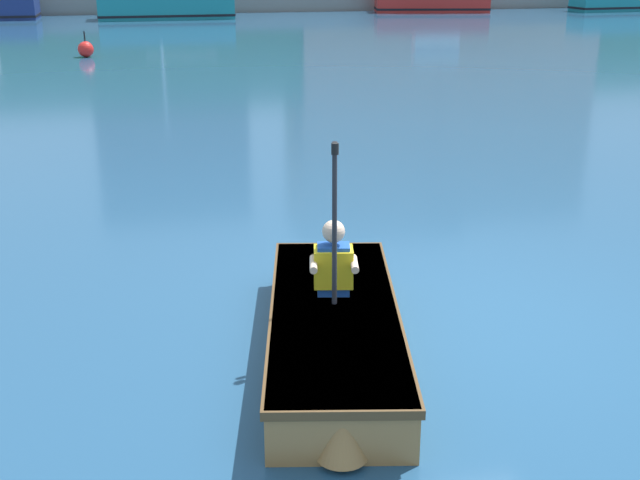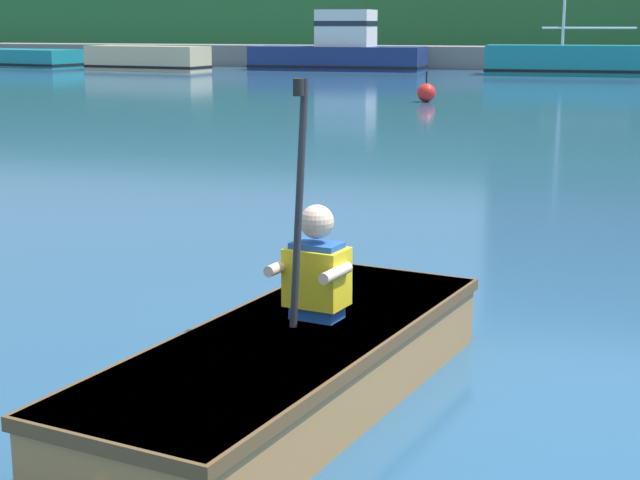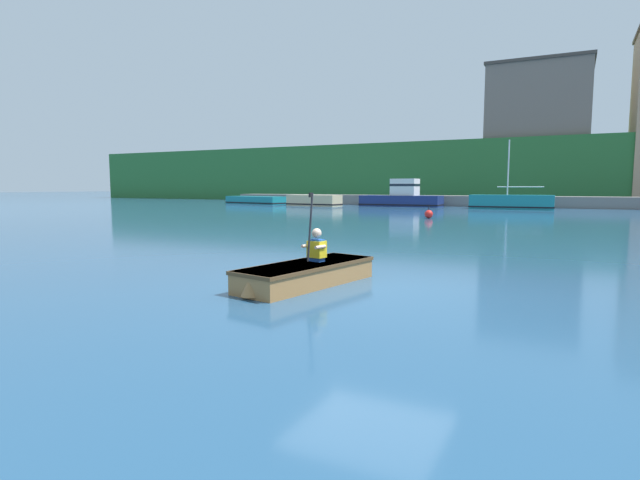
{
  "view_description": "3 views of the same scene",
  "coord_description": "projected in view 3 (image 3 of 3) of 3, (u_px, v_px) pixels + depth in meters",
  "views": [
    {
      "loc": [
        -2.29,
        -5.46,
        2.81
      ],
      "look_at": [
        -1.08,
        0.19,
        0.73
      ],
      "focal_mm": 45.0,
      "sensor_mm": 36.0,
      "label": 1
    },
    {
      "loc": [
        0.34,
        -4.55,
        1.82
      ],
      "look_at": [
        -1.08,
        0.19,
        0.73
      ],
      "focal_mm": 55.0,
      "sensor_mm": 36.0,
      "label": 2
    },
    {
      "loc": [
        2.93,
        -7.69,
        1.68
      ],
      "look_at": [
        -1.08,
        0.19,
        0.73
      ],
      "focal_mm": 28.0,
      "sensor_mm": 36.0,
      "label": 3
    }
  ],
  "objects": [
    {
      "name": "marina_dock",
      "position": [
        533.0,
        202.0,
        40.57
      ],
      "size": [
        56.59,
        2.4,
        0.9
      ],
      "color": "slate",
      "rests_on": "ground"
    },
    {
      "name": "moored_boat_dock_center_far",
      "position": [
        256.0,
        200.0,
        48.42
      ],
      "size": [
        6.86,
        3.4,
        0.74
      ],
      "color": "#197A84",
      "rests_on": "ground"
    },
    {
      "name": "shoreline_ridge",
      "position": [
        547.0,
        173.0,
        57.33
      ],
      "size": [
        120.0,
        20.0,
        6.56
      ],
      "color": "#2D6B33",
      "rests_on": "ground"
    },
    {
      "name": "ground_plane",
      "position": [
        372.0,
        287.0,
        8.32
      ],
      "size": [
        300.0,
        300.0,
        0.0
      ],
      "primitive_type": "plane",
      "color": "navy"
    },
    {
      "name": "waterfront_warehouse_left",
      "position": [
        537.0,
        134.0,
        52.22
      ],
      "size": [
        10.07,
        7.68,
        14.24
      ],
      "color": "#75665B",
      "rests_on": "ground"
    },
    {
      "name": "moored_boat_dock_east_end",
      "position": [
        402.0,
        197.0,
        42.52
      ],
      "size": [
        6.88,
        2.31,
        2.34
      ],
      "color": "navy",
      "rests_on": "ground"
    },
    {
      "name": "channel_buoy",
      "position": [
        429.0,
        214.0,
        26.52
      ],
      "size": [
        0.44,
        0.44,
        0.72
      ],
      "color": "red",
      "rests_on": "ground"
    },
    {
      "name": "rowboat_foreground",
      "position": [
        305.0,
        273.0,
        8.48
      ],
      "size": [
        1.45,
        2.93,
        0.38
      ],
      "color": "#A3703D",
      "rests_on": "ground"
    },
    {
      "name": "moored_boat_dock_east_inner",
      "position": [
        511.0,
        202.0,
        37.2
      ],
      "size": [
        5.96,
        2.08,
        5.14
      ],
      "color": "#197A84",
      "rests_on": "ground"
    },
    {
      "name": "moored_boat_dock_west_end",
      "position": [
        314.0,
        201.0,
        43.53
      ],
      "size": [
        5.14,
        2.31,
        0.96
      ],
      "color": "#CCB789",
      "rests_on": "ground"
    },
    {
      "name": "person_paddler",
      "position": [
        316.0,
        246.0,
        8.67
      ],
      "size": [
        0.4,
        0.39,
        1.2
      ],
      "color": "#1E4CA5",
      "rests_on": "rowboat_foreground"
    }
  ]
}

